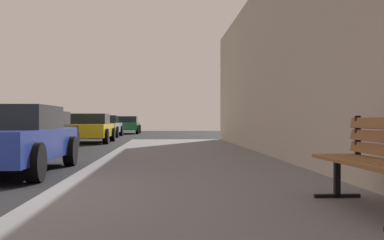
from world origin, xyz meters
TOP-DOWN VIEW (x-y plane):
  - sidewalk at (4.00, 0.00)m, footprint 4.00×32.00m
  - bench at (5.39, -1.07)m, footprint 0.54×1.89m
  - car_blue at (0.47, 3.91)m, footprint 2.03×4.51m
  - car_black at (-0.59, 10.23)m, footprint 2.06×4.46m
  - car_yellow at (0.07, 16.28)m, footprint 2.05×4.10m
  - car_silver at (-0.18, 23.94)m, footprint 1.95×4.50m
  - car_green at (0.58, 30.78)m, footprint 2.01×4.18m

SIDE VIEW (x-z plane):
  - sidewalk at x=4.00m, z-range 0.00..0.15m
  - car_green at x=0.58m, z-range 0.01..1.28m
  - car_yellow at x=0.07m, z-range 0.01..1.28m
  - car_silver at x=-0.18m, z-range 0.01..1.28m
  - car_blue at x=0.47m, z-range 0.01..1.28m
  - car_black at x=-0.59m, z-range -0.07..1.36m
  - bench at x=5.39m, z-range 0.22..1.11m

